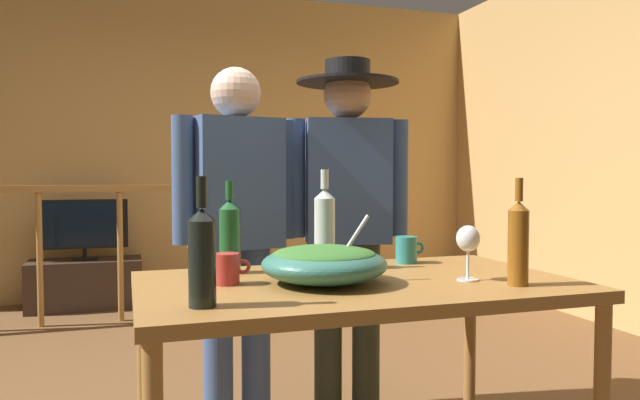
{
  "coord_description": "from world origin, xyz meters",
  "views": [
    {
      "loc": [
        -0.44,
        -2.75,
        1.13
      ],
      "look_at": [
        0.28,
        -0.52,
        1.02
      ],
      "focal_mm": 33.74,
      "sensor_mm": 36.0,
      "label": 1
    }
  ],
  "objects_px": {
    "salad_bowl": "(324,262)",
    "mug_red": "(227,269)",
    "wine_bottle_clear": "(325,227)",
    "person_standing_right": "(347,204)",
    "wine_bottle_amber": "(518,241)",
    "person_standing_left": "(236,218)",
    "mug_teal": "(407,250)",
    "tv_console": "(85,284)",
    "stair_railing": "(112,232)",
    "flat_screen_tv": "(84,225)",
    "wine_glass": "(468,241)",
    "serving_table": "(356,302)",
    "wine_bottle_dark": "(202,255)",
    "wine_bottle_green": "(230,235)"
  },
  "relations": [
    {
      "from": "salad_bowl",
      "to": "mug_red",
      "type": "distance_m",
      "value": 0.31
    },
    {
      "from": "wine_bottle_clear",
      "to": "person_standing_right",
      "type": "height_order",
      "value": "person_standing_right"
    },
    {
      "from": "wine_bottle_clear",
      "to": "wine_bottle_amber",
      "type": "height_order",
      "value": "wine_bottle_clear"
    },
    {
      "from": "salad_bowl",
      "to": "person_standing_left",
      "type": "xyz_separation_m",
      "value": [
        -0.14,
        0.8,
        0.09
      ]
    },
    {
      "from": "wine_bottle_amber",
      "to": "mug_teal",
      "type": "distance_m",
      "value": 0.56
    },
    {
      "from": "salad_bowl",
      "to": "person_standing_right",
      "type": "height_order",
      "value": "person_standing_right"
    },
    {
      "from": "tv_console",
      "to": "mug_red",
      "type": "relative_size",
      "value": 7.6
    },
    {
      "from": "stair_railing",
      "to": "salad_bowl",
      "type": "relative_size",
      "value": 8.51
    },
    {
      "from": "stair_railing",
      "to": "wine_bottle_clear",
      "type": "height_order",
      "value": "wine_bottle_clear"
    },
    {
      "from": "tv_console",
      "to": "flat_screen_tv",
      "type": "distance_m",
      "value": 0.5
    },
    {
      "from": "tv_console",
      "to": "stair_railing",
      "type": "bearing_deg",
      "value": -67.76
    },
    {
      "from": "stair_railing",
      "to": "wine_glass",
      "type": "relative_size",
      "value": 18.94
    },
    {
      "from": "flat_screen_tv",
      "to": "salad_bowl",
      "type": "bearing_deg",
      "value": -75.03
    },
    {
      "from": "wine_glass",
      "to": "mug_teal",
      "type": "xyz_separation_m",
      "value": [
        -0.02,
        0.41,
        -0.08
      ]
    },
    {
      "from": "serving_table",
      "to": "salad_bowl",
      "type": "distance_m",
      "value": 0.18
    },
    {
      "from": "serving_table",
      "to": "person_standing_right",
      "type": "height_order",
      "value": "person_standing_right"
    },
    {
      "from": "wine_bottle_clear",
      "to": "person_standing_right",
      "type": "distance_m",
      "value": 0.6
    },
    {
      "from": "tv_console",
      "to": "mug_teal",
      "type": "distance_m",
      "value": 3.56
    },
    {
      "from": "wine_bottle_dark",
      "to": "person_standing_left",
      "type": "height_order",
      "value": "person_standing_left"
    },
    {
      "from": "tv_console",
      "to": "wine_bottle_clear",
      "type": "distance_m",
      "value": 3.49
    },
    {
      "from": "salad_bowl",
      "to": "mug_teal",
      "type": "distance_m",
      "value": 0.54
    },
    {
      "from": "wine_bottle_dark",
      "to": "wine_bottle_amber",
      "type": "bearing_deg",
      "value": 0.11
    },
    {
      "from": "person_standing_right",
      "to": "stair_railing",
      "type": "bearing_deg",
      "value": -51.5
    },
    {
      "from": "flat_screen_tv",
      "to": "mug_red",
      "type": "xyz_separation_m",
      "value": [
        0.64,
        -3.42,
        0.13
      ]
    },
    {
      "from": "salad_bowl",
      "to": "mug_red",
      "type": "relative_size",
      "value": 3.42
    },
    {
      "from": "stair_railing",
      "to": "wine_bottle_dark",
      "type": "xyz_separation_m",
      "value": [
        0.29,
        -3.19,
        0.23
      ]
    },
    {
      "from": "stair_railing",
      "to": "tv_console",
      "type": "height_order",
      "value": "stair_railing"
    },
    {
      "from": "serving_table",
      "to": "wine_bottle_clear",
      "type": "distance_m",
      "value": 0.34
    },
    {
      "from": "serving_table",
      "to": "wine_bottle_clear",
      "type": "relative_size",
      "value": 3.85
    },
    {
      "from": "wine_bottle_dark",
      "to": "wine_bottle_clear",
      "type": "height_order",
      "value": "wine_bottle_clear"
    },
    {
      "from": "wine_bottle_green",
      "to": "mug_teal",
      "type": "bearing_deg",
      "value": 1.76
    },
    {
      "from": "serving_table",
      "to": "salad_bowl",
      "type": "xyz_separation_m",
      "value": [
        -0.12,
        -0.02,
        0.14
      ]
    },
    {
      "from": "wine_bottle_clear",
      "to": "flat_screen_tv",
      "type": "bearing_deg",
      "value": 107.67
    },
    {
      "from": "wine_bottle_dark",
      "to": "person_standing_left",
      "type": "relative_size",
      "value": 0.22
    },
    {
      "from": "wine_glass",
      "to": "wine_bottle_dark",
      "type": "relative_size",
      "value": 0.53
    },
    {
      "from": "salad_bowl",
      "to": "wine_bottle_clear",
      "type": "height_order",
      "value": "wine_bottle_clear"
    },
    {
      "from": "wine_glass",
      "to": "wine_bottle_clear",
      "type": "bearing_deg",
      "value": 135.26
    },
    {
      "from": "stair_railing",
      "to": "mug_teal",
      "type": "distance_m",
      "value": 2.9
    },
    {
      "from": "wine_bottle_green",
      "to": "flat_screen_tv",
      "type": "bearing_deg",
      "value": 101.98
    },
    {
      "from": "wine_bottle_amber",
      "to": "flat_screen_tv",
      "type": "bearing_deg",
      "value": 112.02
    },
    {
      "from": "tv_console",
      "to": "wine_glass",
      "type": "xyz_separation_m",
      "value": [
        1.4,
        -3.63,
        0.7
      ]
    },
    {
      "from": "wine_bottle_amber",
      "to": "mug_red",
      "type": "xyz_separation_m",
      "value": [
        -0.87,
        0.3,
        -0.09
      ]
    },
    {
      "from": "serving_table",
      "to": "wine_bottle_green",
      "type": "height_order",
      "value": "wine_bottle_green"
    },
    {
      "from": "wine_glass",
      "to": "wine_bottle_green",
      "type": "bearing_deg",
      "value": 151.67
    },
    {
      "from": "flat_screen_tv",
      "to": "wine_bottle_amber",
      "type": "relative_size",
      "value": 2.04
    },
    {
      "from": "serving_table",
      "to": "wine_bottle_green",
      "type": "xyz_separation_m",
      "value": [
        -0.37,
        0.27,
        0.21
      ]
    },
    {
      "from": "mug_red",
      "to": "salad_bowl",
      "type": "bearing_deg",
      "value": -14.5
    },
    {
      "from": "stair_railing",
      "to": "mug_red",
      "type": "height_order",
      "value": "stair_railing"
    },
    {
      "from": "person_standing_right",
      "to": "salad_bowl",
      "type": "bearing_deg",
      "value": 76.66
    },
    {
      "from": "wine_bottle_green",
      "to": "wine_glass",
      "type": "bearing_deg",
      "value": -28.33
    }
  ]
}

